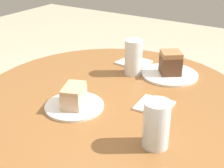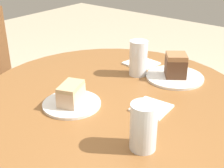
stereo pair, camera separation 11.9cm
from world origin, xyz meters
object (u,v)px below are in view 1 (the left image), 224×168
(plate_near, at_px, (169,74))
(glass_water, at_px, (133,59))
(cake_slice_far, at_px, (74,96))
(cake_slice_near, at_px, (170,63))
(plate_far, at_px, (74,106))
(glass_lemonade, at_px, (156,127))

(plate_near, relative_size, glass_water, 1.60)
(plate_near, distance_m, cake_slice_far, 0.48)
(cake_slice_near, xyz_separation_m, glass_water, (-0.07, 0.15, 0.01))
(plate_far, xyz_separation_m, glass_water, (0.37, -0.03, 0.06))
(plate_far, height_order, cake_slice_near, cake_slice_near)
(glass_lemonade, bearing_deg, plate_near, 17.89)
(glass_lemonade, bearing_deg, cake_slice_near, 17.89)
(glass_water, bearing_deg, cake_slice_near, -65.75)
(plate_near, bearing_deg, cake_slice_far, 157.88)
(plate_far, height_order, glass_water, glass_water)
(cake_slice_near, bearing_deg, cake_slice_far, 157.88)
(cake_slice_far, distance_m, glass_lemonade, 0.34)
(cake_slice_near, height_order, cake_slice_far, cake_slice_near)
(cake_slice_far, bearing_deg, plate_far, 0.00)
(cake_slice_far, bearing_deg, plate_near, -22.12)
(glass_water, bearing_deg, cake_slice_far, 174.95)
(cake_slice_far, relative_size, glass_water, 0.81)
(plate_far, xyz_separation_m, cake_slice_near, (0.44, -0.18, 0.05))
(plate_near, bearing_deg, glass_lemonade, -162.11)
(plate_near, relative_size, glass_lemonade, 1.71)
(plate_far, relative_size, cake_slice_far, 1.69)
(glass_water, bearing_deg, plate_far, 174.95)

